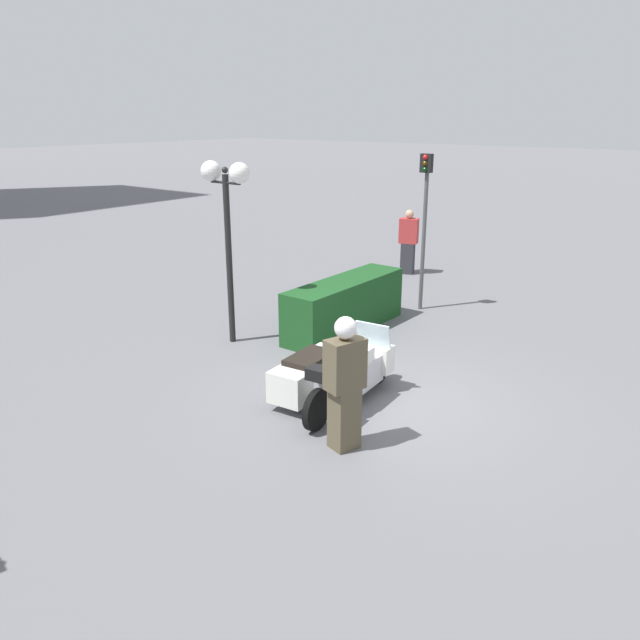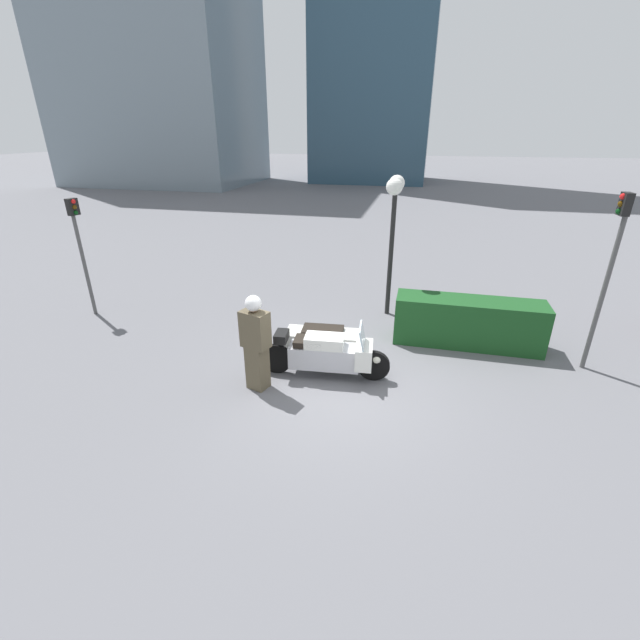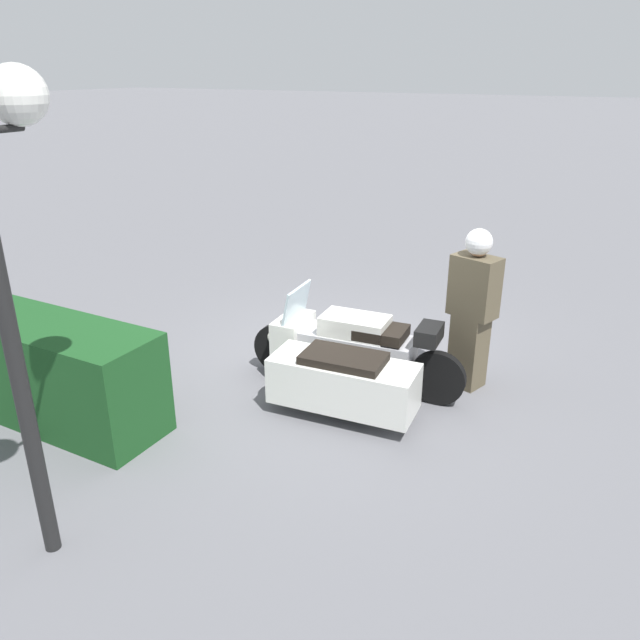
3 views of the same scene
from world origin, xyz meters
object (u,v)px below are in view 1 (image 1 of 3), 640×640
(officer_rider, at_px, (345,380))
(traffic_light_near, at_px, (425,210))
(twin_lamp_post, at_px, (226,198))
(hedge_bush_curbside, at_px, (345,305))
(police_motorcycle, at_px, (333,372))
(pedestrian_bystander, at_px, (408,242))

(officer_rider, xyz_separation_m, traffic_light_near, (6.27, 2.27, 1.32))
(twin_lamp_post, bearing_deg, hedge_bush_curbside, -35.82)
(police_motorcycle, relative_size, twin_lamp_post, 0.73)
(hedge_bush_curbside, relative_size, pedestrian_bystander, 1.79)
(police_motorcycle, bearing_deg, pedestrian_bystander, 16.68)
(twin_lamp_post, height_order, pedestrian_bystander, twin_lamp_post)
(traffic_light_near, xyz_separation_m, pedestrian_bystander, (2.84, 1.96, -1.40))
(police_motorcycle, height_order, pedestrian_bystander, pedestrian_bystander)
(twin_lamp_post, distance_m, pedestrian_bystander, 7.31)
(traffic_light_near, height_order, pedestrian_bystander, traffic_light_near)
(twin_lamp_post, bearing_deg, pedestrian_bystander, 0.25)
(hedge_bush_curbside, relative_size, traffic_light_near, 0.92)
(hedge_bush_curbside, bearing_deg, police_motorcycle, -148.04)
(police_motorcycle, xyz_separation_m, hedge_bush_curbside, (2.85, 1.78, 0.08))
(police_motorcycle, distance_m, traffic_light_near, 5.59)
(traffic_light_near, bearing_deg, twin_lamp_post, -26.97)
(police_motorcycle, relative_size, officer_rider, 1.37)
(hedge_bush_curbside, bearing_deg, traffic_light_near, -13.37)
(officer_rider, bearing_deg, traffic_light_near, -52.56)
(officer_rider, xyz_separation_m, pedestrian_bystander, (9.11, 4.23, -0.09))
(officer_rider, height_order, traffic_light_near, traffic_light_near)
(police_motorcycle, bearing_deg, traffic_light_near, 8.35)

